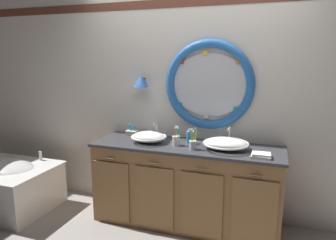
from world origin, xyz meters
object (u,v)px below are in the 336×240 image
object	(u,v)px
toiletry_basket	(132,132)
toothbrush_holder_right	(193,144)
sink_basin_right	(226,144)
folded_hand_towel	(261,155)
sink_basin_left	(149,137)
soap_dispenser	(190,137)
toothbrush_holder_left	(176,140)

from	to	relation	value
toiletry_basket	toothbrush_holder_right	bearing A→B (deg)	-22.94
sink_basin_right	folded_hand_towel	distance (m)	0.38
sink_basin_left	toothbrush_holder_right	bearing A→B (deg)	-11.55
soap_dispenser	sink_basin_left	bearing A→B (deg)	-167.60
toothbrush_holder_right	toiletry_basket	bearing A→B (deg)	157.06
soap_dispenser	toiletry_basket	bearing A→B (deg)	168.42
sink_basin_right	toothbrush_holder_right	bearing A→B (deg)	-161.09
sink_basin_right	soap_dispenser	distance (m)	0.40
soap_dispenser	toothbrush_holder_right	bearing A→B (deg)	-66.16
folded_hand_towel	toothbrush_holder_left	bearing A→B (deg)	171.41
sink_basin_right	soap_dispenser	size ratio (longest dim) A/B	2.79
soap_dispenser	toiletry_basket	xyz separation A→B (m)	(-0.74, 0.15, -0.04)
sink_basin_right	toiletry_basket	xyz separation A→B (m)	(-1.13, 0.24, -0.03)
toothbrush_holder_left	folded_hand_towel	xyz separation A→B (m)	(0.85, -0.13, -0.04)
toothbrush_holder_right	sink_basin_left	bearing A→B (deg)	168.45
folded_hand_towel	soap_dispenser	bearing A→B (deg)	161.93
sink_basin_left	soap_dispenser	world-z (taller)	soap_dispenser
sink_basin_left	soap_dispenser	distance (m)	0.43
toothbrush_holder_right	soap_dispenser	world-z (taller)	toothbrush_holder_right
sink_basin_right	sink_basin_left	bearing A→B (deg)	180.00
toothbrush_holder_left	sink_basin_left	bearing A→B (deg)	176.62
toiletry_basket	soap_dispenser	bearing A→B (deg)	-11.58
toothbrush_holder_left	toiletry_basket	xyz separation A→B (m)	(-0.62, 0.26, -0.03)
toothbrush_holder_left	soap_dispenser	bearing A→B (deg)	44.70
sink_basin_left	folded_hand_towel	distance (m)	1.17
toothbrush_holder_right	sink_basin_right	bearing A→B (deg)	18.91
soap_dispenser	folded_hand_towel	bearing A→B (deg)	-18.07
folded_hand_towel	sink_basin_left	bearing A→B (deg)	172.80
sink_basin_left	sink_basin_right	size ratio (longest dim) A/B	0.85
sink_basin_left	toiletry_basket	world-z (taller)	toiletry_basket
sink_basin_left	toothbrush_holder_right	xyz separation A→B (m)	(0.51, -0.10, -0.00)
sink_basin_left	toiletry_basket	xyz separation A→B (m)	(-0.31, 0.24, -0.03)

